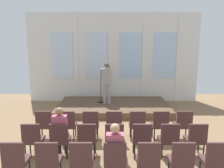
# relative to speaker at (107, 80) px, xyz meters

# --- Properties ---
(ground_plane) EXTENTS (13.09, 13.09, 0.00)m
(ground_plane) POSITION_rel_speaker_xyz_m (0.28, -3.45, -1.33)
(ground_plane) COLOR #846647
(rear_partition) EXTENTS (8.35, 0.14, 4.34)m
(rear_partition) POSITION_rel_speaker_xyz_m (0.33, 1.58, 0.85)
(rear_partition) COLOR silver
(rear_partition) RESTS_ON ground
(stage_platform) EXTENTS (4.74, 2.66, 0.29)m
(stage_platform) POSITION_rel_speaker_xyz_m (0.28, -0.04, -1.18)
(stage_platform) COLOR brown
(stage_platform) RESTS_ON ground
(speaker) EXTENTS (0.51, 0.69, 1.78)m
(speaker) POSITION_rel_speaker_xyz_m (0.00, 0.00, 0.00)
(speaker) COLOR gray
(speaker) RESTS_ON stage_platform
(mic_stand) EXTENTS (0.28, 0.28, 1.56)m
(mic_stand) POSITION_rel_speaker_xyz_m (-0.27, 0.21, -0.70)
(mic_stand) COLOR black
(mic_stand) RESTS_ON stage_platform
(chair_r0_c0) EXTENTS (0.46, 0.44, 0.94)m
(chair_r0_c0) POSITION_rel_speaker_xyz_m (-1.78, -3.10, -0.79)
(chair_r0_c0) COLOR black
(chair_r0_c0) RESTS_ON ground
(chair_r0_c1) EXTENTS (0.46, 0.44, 0.94)m
(chair_r0_c1) POSITION_rel_speaker_xyz_m (-1.09, -3.10, -0.79)
(chair_r0_c1) COLOR black
(chair_r0_c1) RESTS_ON ground
(chair_r0_c2) EXTENTS (0.46, 0.44, 0.94)m
(chair_r0_c2) POSITION_rel_speaker_xyz_m (-0.40, -3.10, -0.79)
(chair_r0_c2) COLOR black
(chair_r0_c2) RESTS_ON ground
(chair_r0_c3) EXTENTS (0.46, 0.44, 0.94)m
(chair_r0_c3) POSITION_rel_speaker_xyz_m (0.28, -3.10, -0.79)
(chair_r0_c3) COLOR black
(chair_r0_c3) RESTS_ON ground
(chair_r0_c4) EXTENTS (0.46, 0.44, 0.94)m
(chair_r0_c4) POSITION_rel_speaker_xyz_m (0.97, -3.10, -0.79)
(chair_r0_c4) COLOR black
(chair_r0_c4) RESTS_ON ground
(chair_r0_c5) EXTENTS (0.46, 0.44, 0.94)m
(chair_r0_c5) POSITION_rel_speaker_xyz_m (1.66, -3.10, -0.79)
(chair_r0_c5) COLOR black
(chair_r0_c5) RESTS_ON ground
(chair_r0_c6) EXTENTS (0.46, 0.44, 0.94)m
(chair_r0_c6) POSITION_rel_speaker_xyz_m (2.35, -3.10, -0.79)
(chair_r0_c6) COLOR black
(chair_r0_c6) RESTS_ON ground
(chair_r1_c0) EXTENTS (0.46, 0.44, 0.94)m
(chair_r1_c0) POSITION_rel_speaker_xyz_m (-1.78, -4.13, -0.79)
(chair_r1_c0) COLOR black
(chair_r1_c0) RESTS_ON ground
(chair_r1_c1) EXTENTS (0.46, 0.44, 0.94)m
(chair_r1_c1) POSITION_rel_speaker_xyz_m (-1.09, -4.13, -0.79)
(chair_r1_c1) COLOR black
(chair_r1_c1) RESTS_ON ground
(audience_r1_c1) EXTENTS (0.36, 0.39, 1.32)m
(audience_r1_c1) POSITION_rel_speaker_xyz_m (-1.09, -4.05, -0.59)
(audience_r1_c1) COLOR #2D2D33
(audience_r1_c1) RESTS_ON ground
(chair_r1_c2) EXTENTS (0.46, 0.44, 0.94)m
(chair_r1_c2) POSITION_rel_speaker_xyz_m (-0.40, -4.13, -0.79)
(chair_r1_c2) COLOR black
(chair_r1_c2) RESTS_ON ground
(chair_r1_c3) EXTENTS (0.46, 0.44, 0.94)m
(chair_r1_c3) POSITION_rel_speaker_xyz_m (0.28, -4.13, -0.79)
(chair_r1_c3) COLOR black
(chair_r1_c3) RESTS_ON ground
(chair_r1_c4) EXTENTS (0.46, 0.44, 0.94)m
(chair_r1_c4) POSITION_rel_speaker_xyz_m (0.97, -4.13, -0.79)
(chair_r1_c4) COLOR black
(chair_r1_c4) RESTS_ON ground
(chair_r1_c5) EXTENTS (0.46, 0.44, 0.94)m
(chair_r1_c5) POSITION_rel_speaker_xyz_m (1.66, -4.13, -0.79)
(chair_r1_c5) COLOR black
(chair_r1_c5) RESTS_ON ground
(chair_r1_c6) EXTENTS (0.46, 0.44, 0.94)m
(chair_r1_c6) POSITION_rel_speaker_xyz_m (2.35, -4.13, -0.79)
(chair_r1_c6) COLOR black
(chair_r1_c6) RESTS_ON ground
(chair_r2_c0) EXTENTS (0.46, 0.44, 0.94)m
(chair_r2_c0) POSITION_rel_speaker_xyz_m (-1.78, -5.16, -0.79)
(chair_r2_c0) COLOR black
(chair_r2_c0) RESTS_ON ground
(chair_r2_c1) EXTENTS (0.46, 0.44, 0.94)m
(chair_r2_c1) POSITION_rel_speaker_xyz_m (-1.09, -5.16, -0.79)
(chair_r2_c1) COLOR black
(chair_r2_c1) RESTS_ON ground
(chair_r2_c2) EXTENTS (0.46, 0.44, 0.94)m
(chair_r2_c2) POSITION_rel_speaker_xyz_m (-0.40, -5.16, -0.79)
(chair_r2_c2) COLOR black
(chair_r2_c2) RESTS_ON ground
(chair_r2_c3) EXTENTS (0.46, 0.44, 0.94)m
(chair_r2_c3) POSITION_rel_speaker_xyz_m (0.28, -5.16, -0.79)
(chair_r2_c3) COLOR black
(chair_r2_c3) RESTS_ON ground
(audience_r2_c3) EXTENTS (0.36, 0.39, 1.28)m
(audience_r2_c3) POSITION_rel_speaker_xyz_m (0.28, -5.08, -0.61)
(audience_r2_c3) COLOR #2D2D33
(audience_r2_c3) RESTS_ON ground
(chair_r2_c4) EXTENTS (0.46, 0.44, 0.94)m
(chair_r2_c4) POSITION_rel_speaker_xyz_m (0.97, -5.16, -0.79)
(chair_r2_c4) COLOR black
(chair_r2_c4) RESTS_ON ground
(chair_r2_c5) EXTENTS (0.46, 0.44, 0.94)m
(chair_r2_c5) POSITION_rel_speaker_xyz_m (1.66, -5.16, -0.79)
(chair_r2_c5) COLOR black
(chair_r2_c5) RESTS_ON ground
(chair_r2_c6) EXTENTS (0.46, 0.44, 0.94)m
(chair_r2_c6) POSITION_rel_speaker_xyz_m (2.35, -5.16, -0.79)
(chair_r2_c6) COLOR black
(chair_r2_c6) RESTS_ON ground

